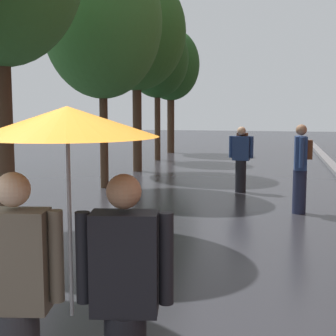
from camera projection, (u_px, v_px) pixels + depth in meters
street_tree_2 at (102, 22)px, 12.30m from camera, size 2.97×2.97×6.04m
street_tree_3 at (136, 32)px, 15.52m from camera, size 3.09×3.09×6.20m
street_tree_4 at (157, 59)px, 18.82m from camera, size 2.37×2.37×5.34m
street_tree_5 at (171, 65)px, 21.95m from camera, size 2.53×2.53×5.45m
couple_under_umbrella at (69, 225)px, 2.99m from camera, size 1.24×1.08×2.08m
pedestrian_walking_midground at (301, 167)px, 9.63m from camera, size 0.34×0.59×1.73m
pedestrian_walking_far at (241, 157)px, 12.07m from camera, size 0.59×0.35×1.59m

